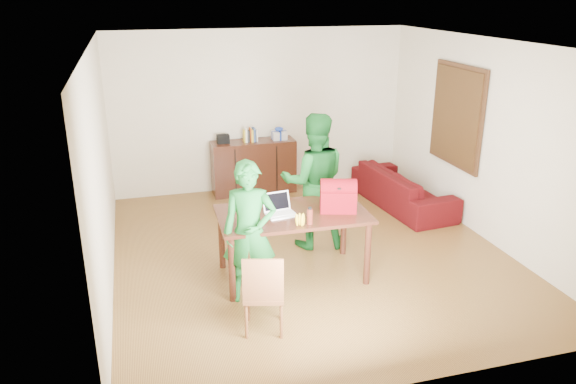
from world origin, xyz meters
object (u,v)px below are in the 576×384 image
object	(u,v)px
table	(293,221)
person_far	(314,181)
laptop	(281,212)
bottle	(310,216)
chair	(264,308)
red_bag	(338,199)
person_near	(250,233)
sofa	(403,188)

from	to	relation	value
table	person_far	size ratio (longest dim) A/B	0.98
person_far	laptop	size ratio (longest dim) A/B	5.04
laptop	bottle	world-z (taller)	laptop
laptop	bottle	distance (m)	0.41
bottle	chair	bearing A→B (deg)	-135.78
table	red_bag	size ratio (longest dim) A/B	4.25
person_near	sofa	distance (m)	3.68
table	sofa	world-z (taller)	table
person_near	laptop	size ratio (longest dim) A/B	4.45
person_near	person_far	xyz separation A→B (m)	(1.11, 1.16, 0.11)
laptop	bottle	xyz separation A→B (m)	(0.24, -0.33, 0.06)
bottle	sofa	bearing A→B (deg)	43.47
red_bag	sofa	bearing A→B (deg)	62.28
chair	person_near	xyz separation A→B (m)	(0.00, 0.66, 0.55)
bottle	red_bag	size ratio (longest dim) A/B	0.48
table	laptop	bearing A→B (deg)	-161.76
table	person_far	bearing A→B (deg)	57.62
sofa	bottle	bearing A→B (deg)	127.68
table	red_bag	xyz separation A→B (m)	(0.53, -0.09, 0.26)
bottle	table	bearing A→B (deg)	103.75
chair	laptop	xyz separation A→B (m)	(0.45, 1.00, 0.61)
laptop	red_bag	size ratio (longest dim) A/B	0.86
laptop	sofa	world-z (taller)	laptop
person_near	laptop	distance (m)	0.57
person_far	bottle	size ratio (longest dim) A/B	9.04
person_far	red_bag	bearing A→B (deg)	101.23
person_near	bottle	xyz separation A→B (m)	(0.69, 0.02, 0.12)
table	person_far	world-z (taller)	person_far
person_far	sofa	world-z (taller)	person_far
table	sofa	xyz separation A→B (m)	(2.34, 1.76, -0.42)
person_far	laptop	xyz separation A→B (m)	(-0.67, -0.81, -0.04)
chair	table	bearing A→B (deg)	75.11
person_near	sofa	bearing A→B (deg)	49.64
person_far	bottle	distance (m)	1.22
bottle	red_bag	distance (m)	0.53
person_near	table	bearing A→B (deg)	46.36
person_far	bottle	world-z (taller)	person_far
table	chair	bearing A→B (deg)	-118.45
table	laptop	world-z (taller)	laptop
bottle	red_bag	world-z (taller)	red_bag
sofa	table	bearing A→B (deg)	121.19
person_near	person_far	size ratio (longest dim) A/B	0.88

